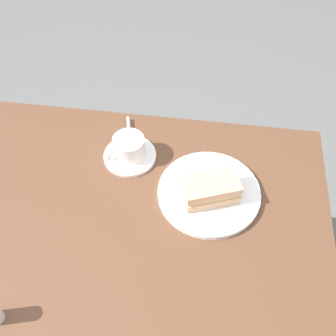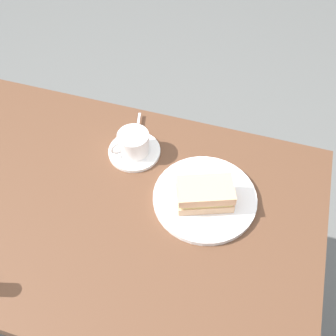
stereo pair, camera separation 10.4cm
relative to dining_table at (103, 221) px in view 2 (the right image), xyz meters
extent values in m
plane|color=#61625F|center=(0.00, 0.00, -0.67)|extent=(6.00, 6.00, 0.00)
cube|color=brown|center=(0.00, 0.00, 0.07)|extent=(1.12, 0.70, 0.05)
cylinder|color=brown|center=(-0.49, 0.28, -0.31)|extent=(0.05, 0.05, 0.72)
cylinder|color=brown|center=(0.49, 0.28, -0.31)|extent=(0.05, 0.05, 0.72)
cylinder|color=white|center=(0.26, 0.09, 0.10)|extent=(0.26, 0.26, 0.01)
cube|color=#E0AE82|center=(0.26, 0.07, 0.12)|extent=(0.16, 0.12, 0.02)
cube|color=#E7D27A|center=(0.26, 0.07, 0.14)|extent=(0.14, 0.11, 0.01)
cube|color=#E5A87C|center=(0.26, 0.07, 0.16)|extent=(0.16, 0.12, 0.02)
cylinder|color=white|center=(0.03, 0.18, 0.10)|extent=(0.14, 0.14, 0.01)
cylinder|color=white|center=(0.03, 0.18, 0.14)|extent=(0.09, 0.09, 0.06)
cylinder|color=#A57658|center=(0.03, 0.18, 0.17)|extent=(0.07, 0.07, 0.01)
torus|color=white|center=(0.00, 0.15, 0.14)|extent=(0.04, 0.03, 0.04)
cube|color=silver|center=(0.01, 0.28, 0.11)|extent=(0.02, 0.08, 0.00)
ellipsoid|color=silver|center=(0.02, 0.24, 0.11)|extent=(0.02, 0.03, 0.01)
camera|label=1|loc=(0.23, -0.50, 0.95)|focal=42.84mm
camera|label=2|loc=(0.33, -0.48, 0.95)|focal=42.84mm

